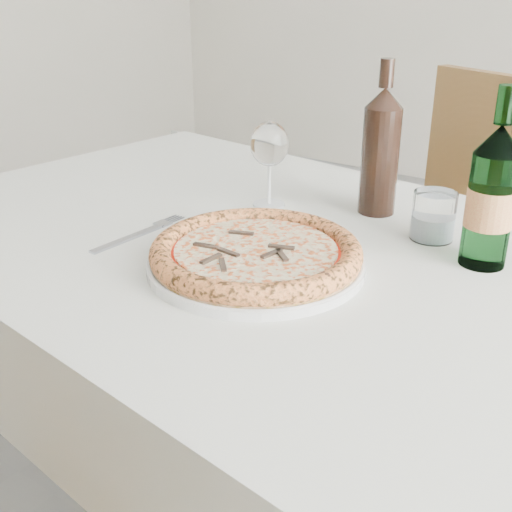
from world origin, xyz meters
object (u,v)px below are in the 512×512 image
Objects in this scene: wine_glass at (269,146)px; wine_bottle at (381,150)px; chair_far at (453,225)px; dining_table at (290,293)px; beer_bottle at (491,197)px; tumbler at (433,219)px; pizza at (256,252)px; plate at (256,263)px.

wine_glass is 0.20m from wine_bottle.
dining_table is at bearing -90.51° from chair_far.
wine_bottle reaches higher than wine_glass.
beer_bottle is at bearing -4.65° from wine_glass.
wine_glass reaches higher than tumbler.
chair_far is 0.69m from wine_bottle.
wine_bottle reaches higher than chair_far.
wine_glass reaches higher than pizza.
chair_far reaches higher than dining_table.
beer_bottle reaches higher than tumbler.
dining_table is 0.14m from plate.
chair_far is 5.74× the size of wine_glass.
wine_bottle is (-0.13, 0.07, 0.08)m from tumbler.
pizza is (-0.01, -0.93, 0.25)m from chair_far.
tumbler is at bearing 56.97° from pizza.
wine_glass is 0.42m from beer_bottle.
chair_far is 11.46× the size of tumbler.
wine_glass is at bearing 120.19° from plate.
pizza is at bearing -96.95° from wine_bottle.
wine_bottle is (0.04, 0.23, 0.20)m from dining_table.
pizza reaches higher than dining_table.
pizza is 0.35m from wine_bottle.
plate is at bearing -123.03° from tumbler.
tumbler is (0.17, -0.66, 0.26)m from chair_far.
plate is 2.04× the size of wine_glass.
dining_table is 5.73× the size of wine_bottle.
wine_bottle is (0.04, 0.33, 0.09)m from pizza.
beer_bottle reaches higher than pizza.
wine_glass is 0.58× the size of wine_bottle.
beer_bottle is 0.97× the size of wine_bottle.
chair_far is at bearing 89.54° from plate.
wine_glass is at bearing -102.50° from chair_far.
pizza is at bearing -59.81° from wine_glass.
chair_far is 2.90× the size of pizza.
pizza is 1.98× the size of wine_glass.
tumbler is 0.14m from beer_bottle.
beer_bottle reaches higher than wine_glass.
chair_far is 0.96m from pizza.
plate is 1.22× the size of beer_bottle.
wine_bottle is at bearing 83.05° from pizza.
wine_bottle is at bearing 80.10° from dining_table.
plate is (0.00, -0.10, 0.09)m from dining_table.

